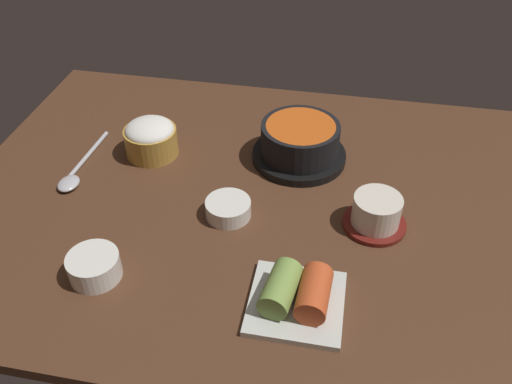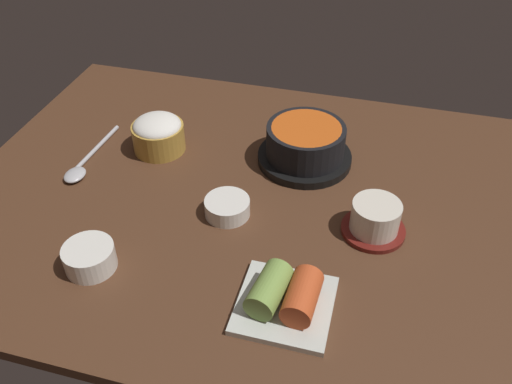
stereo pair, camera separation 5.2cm
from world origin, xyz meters
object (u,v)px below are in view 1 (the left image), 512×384
object	(u,v)px
stone_pot	(300,143)
spoon	(75,174)
tea_cup_with_saucer	(376,213)
kimchi_plate	(297,295)
banchan_cup_center	(228,208)
side_bowl_near	(94,266)
rice_bowl	(151,138)

from	to	relation	value
stone_pot	spoon	distance (cm)	40.97
tea_cup_with_saucer	kimchi_plate	world-z (taller)	tea_cup_with_saucer
stone_pot	banchan_cup_center	xyz separation A→B (cm)	(-9.39, -17.79, -2.08)
stone_pot	side_bowl_near	world-z (taller)	stone_pot
side_bowl_near	rice_bowl	bearing A→B (deg)	93.83
kimchi_plate	side_bowl_near	xyz separation A→B (cm)	(-29.47, -0.03, -0.14)
tea_cup_with_saucer	side_bowl_near	world-z (taller)	tea_cup_with_saucer
stone_pot	banchan_cup_center	bearing A→B (deg)	-117.82
rice_bowl	tea_cup_with_saucer	world-z (taller)	rice_bowl
side_bowl_near	banchan_cup_center	bearing A→B (deg)	45.74
rice_bowl	banchan_cup_center	world-z (taller)	rice_bowl
banchan_cup_center	rice_bowl	bearing A→B (deg)	141.54
rice_bowl	side_bowl_near	distance (cm)	30.91
stone_pot	side_bowl_near	distance (cm)	42.66
kimchi_plate	side_bowl_near	size ratio (longest dim) A/B	1.71
spoon	banchan_cup_center	bearing A→B (deg)	-9.22
stone_pot	spoon	xyz separation A→B (cm)	(-38.72, -13.03, -3.02)
rice_bowl	tea_cup_with_saucer	distance (cm)	43.53
rice_bowl	stone_pot	bearing A→B (deg)	7.13
kimchi_plate	side_bowl_near	bearing A→B (deg)	-179.93
tea_cup_with_saucer	banchan_cup_center	bearing A→B (deg)	-175.13
banchan_cup_center	stone_pot	bearing A→B (deg)	62.18
side_bowl_near	spoon	size ratio (longest dim) A/B	0.40
rice_bowl	tea_cup_with_saucer	xyz separation A→B (cm)	(41.73, -12.34, -0.82)
spoon	stone_pot	bearing A→B (deg)	18.60
side_bowl_near	tea_cup_with_saucer	bearing A→B (deg)	24.95
tea_cup_with_saucer	spoon	distance (cm)	53.10
stone_pot	tea_cup_with_saucer	world-z (taller)	stone_pot
tea_cup_with_saucer	stone_pot	bearing A→B (deg)	132.11
rice_bowl	tea_cup_with_saucer	bearing A→B (deg)	-16.48
banchan_cup_center	side_bowl_near	xyz separation A→B (cm)	(-16.02, -16.44, 0.47)
spoon	side_bowl_near	bearing A→B (deg)	-57.87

